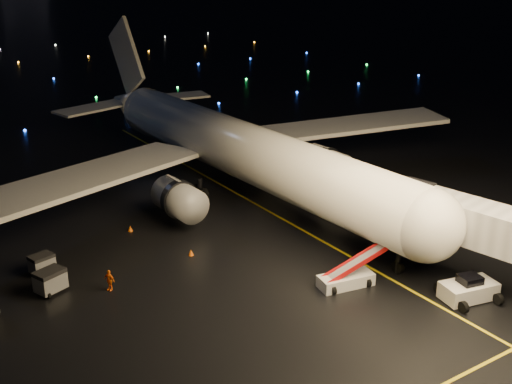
{
  "coord_description": "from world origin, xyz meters",
  "views": [
    {
      "loc": [
        -21.22,
        -30.07,
        23.81
      ],
      "look_at": [
        6.57,
        12.0,
        5.0
      ],
      "focal_mm": 45.0,
      "sensor_mm": 36.0,
      "label": 1
    }
  ],
  "objects_px": {
    "baggage_cart_1": "(42,264)",
    "pushback_tug": "(469,287)",
    "belt_loader": "(346,268)",
    "crew_c": "(109,280)",
    "airliner": "(224,113)",
    "baggage_cart_0": "(50,281)"
  },
  "relations": [
    {
      "from": "pushback_tug",
      "to": "crew_c",
      "type": "bearing_deg",
      "value": 155.82
    },
    {
      "from": "pushback_tug",
      "to": "belt_loader",
      "type": "bearing_deg",
      "value": 145.81
    },
    {
      "from": "airliner",
      "to": "crew_c",
      "type": "height_order",
      "value": "airliner"
    },
    {
      "from": "crew_c",
      "to": "baggage_cart_1",
      "type": "bearing_deg",
      "value": -176.33
    },
    {
      "from": "belt_loader",
      "to": "baggage_cart_1",
      "type": "height_order",
      "value": "belt_loader"
    },
    {
      "from": "crew_c",
      "to": "baggage_cart_1",
      "type": "xyz_separation_m",
      "value": [
        -3.4,
        5.61,
        -0.07
      ]
    },
    {
      "from": "crew_c",
      "to": "baggage_cart_0",
      "type": "relative_size",
      "value": 0.8
    },
    {
      "from": "crew_c",
      "to": "baggage_cart_1",
      "type": "distance_m",
      "value": 6.56
    },
    {
      "from": "crew_c",
      "to": "baggage_cart_0",
      "type": "xyz_separation_m",
      "value": [
        -3.77,
        2.14,
        0.06
      ]
    },
    {
      "from": "belt_loader",
      "to": "crew_c",
      "type": "bearing_deg",
      "value": 159.05
    },
    {
      "from": "baggage_cart_1",
      "to": "belt_loader",
      "type": "bearing_deg",
      "value": -53.22
    },
    {
      "from": "airliner",
      "to": "belt_loader",
      "type": "xyz_separation_m",
      "value": [
        -3.76,
        -24.22,
        -6.62
      ]
    },
    {
      "from": "belt_loader",
      "to": "pushback_tug",
      "type": "bearing_deg",
      "value": -35.95
    },
    {
      "from": "baggage_cart_1",
      "to": "pushback_tug",
      "type": "bearing_deg",
      "value": -55.33
    },
    {
      "from": "pushback_tug",
      "to": "crew_c",
      "type": "relative_size",
      "value": 2.39
    },
    {
      "from": "baggage_cart_1",
      "to": "crew_c",
      "type": "bearing_deg",
      "value": -73.32
    },
    {
      "from": "pushback_tug",
      "to": "airliner",
      "type": "bearing_deg",
      "value": 106.66
    },
    {
      "from": "baggage_cart_0",
      "to": "baggage_cart_1",
      "type": "relative_size",
      "value": 1.17
    },
    {
      "from": "baggage_cart_0",
      "to": "pushback_tug",
      "type": "bearing_deg",
      "value": -55.85
    },
    {
      "from": "belt_loader",
      "to": "baggage_cart_1",
      "type": "xyz_separation_m",
      "value": [
        -18.65,
        14.91,
        -0.74
      ]
    },
    {
      "from": "crew_c",
      "to": "baggage_cart_0",
      "type": "height_order",
      "value": "baggage_cart_0"
    },
    {
      "from": "pushback_tug",
      "to": "baggage_cart_1",
      "type": "distance_m",
      "value": 32.74
    }
  ]
}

